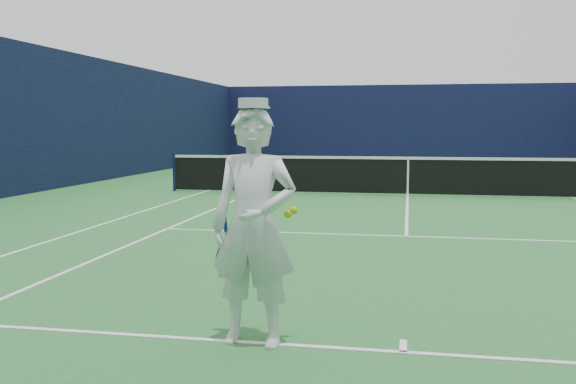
% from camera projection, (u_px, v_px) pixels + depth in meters
% --- Properties ---
extents(ground, '(80.00, 80.00, 0.00)m').
position_uv_depth(ground, '(408.00, 195.00, 16.70)').
color(ground, '#296D30').
rests_on(ground, ground).
extents(court_markings, '(11.03, 23.83, 0.01)m').
position_uv_depth(court_markings, '(408.00, 195.00, 16.70)').
color(court_markings, white).
rests_on(court_markings, ground).
extents(windscreen_fence, '(20.12, 36.12, 4.00)m').
position_uv_depth(windscreen_fence, '(409.00, 118.00, 16.50)').
color(windscreen_fence, black).
rests_on(windscreen_fence, ground).
extents(tennis_net, '(12.88, 0.09, 1.07)m').
position_uv_depth(tennis_net, '(408.00, 174.00, 16.64)').
color(tennis_net, '#141E4C').
rests_on(tennis_net, ground).
extents(tennis_player, '(0.79, 0.53, 2.01)m').
position_uv_depth(tennis_player, '(254.00, 226.00, 5.21)').
color(tennis_player, white).
rests_on(tennis_player, ground).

